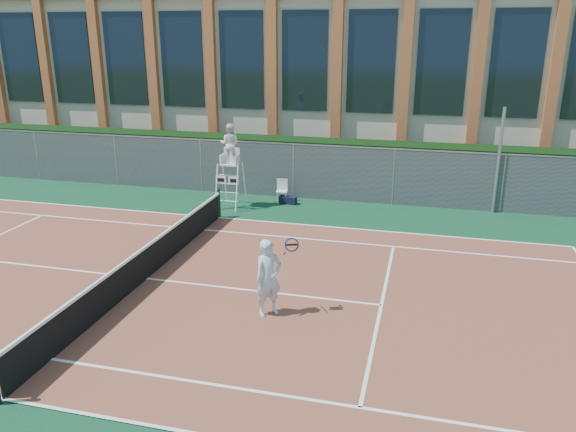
% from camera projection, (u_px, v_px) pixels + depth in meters
% --- Properties ---
extents(ground, '(120.00, 120.00, 0.00)m').
position_uv_depth(ground, '(146.00, 279.00, 15.38)').
color(ground, '#233814').
extents(apron, '(36.00, 20.00, 0.01)m').
position_uv_depth(apron, '(163.00, 265.00, 16.30)').
color(apron, '#0D3C21').
rests_on(apron, ground).
extents(tennis_court, '(23.77, 10.97, 0.02)m').
position_uv_depth(tennis_court, '(146.00, 279.00, 15.38)').
color(tennis_court, brown).
rests_on(tennis_court, apron).
extents(tennis_net, '(0.10, 11.30, 1.10)m').
position_uv_depth(tennis_net, '(145.00, 261.00, 15.22)').
color(tennis_net, black).
rests_on(tennis_net, ground).
extents(fence, '(40.00, 0.06, 2.20)m').
position_uv_depth(fence, '(246.00, 169.00, 23.14)').
color(fence, '#595E60').
rests_on(fence, ground).
extents(hedge, '(40.00, 1.40, 2.20)m').
position_uv_depth(hedge, '(255.00, 162.00, 24.25)').
color(hedge, black).
rests_on(hedge, ground).
extents(building, '(45.00, 10.60, 8.22)m').
position_uv_depth(building, '(298.00, 77.00, 30.62)').
color(building, beige).
rests_on(building, ground).
extents(steel_pole, '(0.12, 0.12, 3.93)m').
position_uv_depth(steel_pole, '(498.00, 161.00, 20.50)').
color(steel_pole, '#9EA0A5').
rests_on(steel_pole, ground).
extents(umpire_chair, '(0.91, 1.39, 3.25)m').
position_uv_depth(umpire_chair, '(230.00, 146.00, 21.14)').
color(umpire_chair, white).
rests_on(umpire_chair, ground).
extents(plastic_chair, '(0.48, 0.48, 0.92)m').
position_uv_depth(plastic_chair, '(282.00, 189.00, 22.26)').
color(plastic_chair, silver).
rests_on(plastic_chair, apron).
extents(sports_bag_near, '(0.71, 0.36, 0.29)m').
position_uv_depth(sports_bag_near, '(288.00, 200.00, 22.12)').
color(sports_bag_near, black).
rests_on(sports_bag_near, apron).
extents(sports_bag_far, '(0.60, 0.53, 0.23)m').
position_uv_depth(sports_bag_far, '(288.00, 200.00, 22.25)').
color(sports_bag_far, black).
rests_on(sports_bag_far, apron).
extents(tennis_player, '(1.09, 0.86, 1.87)m').
position_uv_depth(tennis_player, '(269.00, 278.00, 13.17)').
color(tennis_player, silver).
rests_on(tennis_player, tennis_court).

